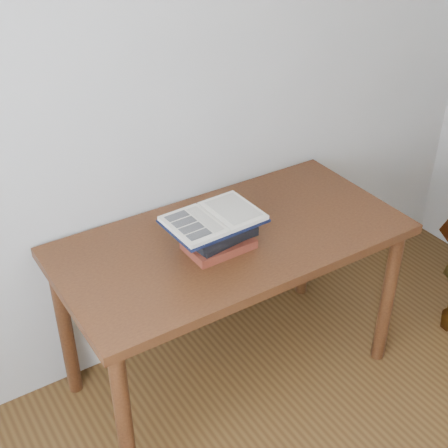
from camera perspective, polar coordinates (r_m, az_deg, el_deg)
desk at (r=2.50m, az=0.74°, el=-2.99°), size 1.39×0.69×0.74m
book_stack at (r=2.34m, az=-0.66°, el=-0.99°), size 0.26×0.19×0.13m
open_book at (r=2.29m, az=-0.97°, el=0.47°), size 0.36×0.25×0.03m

